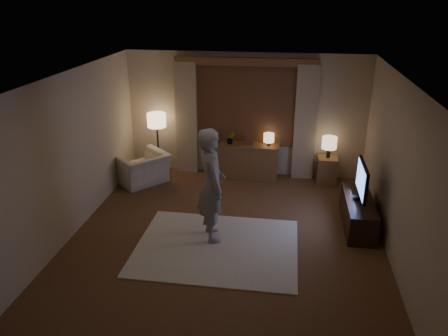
% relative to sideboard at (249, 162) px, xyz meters
% --- Properties ---
extents(room, '(5.04, 5.54, 2.64)m').
position_rel_sideboard_xyz_m(room, '(-0.12, -2.00, 0.98)').
color(room, brown).
rests_on(room, ground).
extents(rug, '(2.50, 2.00, 0.02)m').
position_rel_sideboard_xyz_m(rug, '(-0.23, -2.84, -0.34)').
color(rug, white).
rests_on(rug, floor).
extents(sideboard, '(1.20, 0.40, 0.70)m').
position_rel_sideboard_xyz_m(sideboard, '(0.00, 0.00, 0.00)').
color(sideboard, brown).
rests_on(sideboard, floor).
extents(picture_frame, '(0.16, 0.02, 0.20)m').
position_rel_sideboard_xyz_m(picture_frame, '(0.00, 0.00, 0.45)').
color(picture_frame, brown).
rests_on(picture_frame, sideboard).
extents(plant, '(0.17, 0.13, 0.30)m').
position_rel_sideboard_xyz_m(plant, '(-0.40, 0.00, 0.50)').
color(plant, '#999999').
rests_on(plant, sideboard).
extents(table_lamp_sideboard, '(0.22, 0.22, 0.30)m').
position_rel_sideboard_xyz_m(table_lamp_sideboard, '(0.40, 0.00, 0.55)').
color(table_lamp_sideboard, black).
rests_on(table_lamp_sideboard, sideboard).
extents(floor_lamp, '(0.39, 0.39, 1.35)m').
position_rel_sideboard_xyz_m(floor_lamp, '(-1.96, -0.08, 0.79)').
color(floor_lamp, black).
rests_on(floor_lamp, floor).
extents(armchair, '(1.29, 1.30, 0.64)m').
position_rel_sideboard_xyz_m(armchair, '(-2.16, -0.62, -0.03)').
color(armchair, beige).
rests_on(armchair, floor).
extents(side_table, '(0.40, 0.40, 0.56)m').
position_rel_sideboard_xyz_m(side_table, '(1.62, -0.05, -0.07)').
color(side_table, brown).
rests_on(side_table, floor).
extents(table_lamp_side, '(0.30, 0.30, 0.44)m').
position_rel_sideboard_xyz_m(table_lamp_side, '(1.62, -0.05, 0.52)').
color(table_lamp_side, black).
rests_on(table_lamp_side, side_table).
extents(tv_stand, '(0.45, 1.40, 0.50)m').
position_rel_sideboard_xyz_m(tv_stand, '(2.03, -1.83, -0.10)').
color(tv_stand, black).
rests_on(tv_stand, floor).
extents(tv, '(0.22, 0.88, 0.64)m').
position_rel_sideboard_xyz_m(tv, '(2.02, -1.83, 0.50)').
color(tv, black).
rests_on(tv, tv_stand).
extents(person, '(0.66, 0.79, 1.84)m').
position_rel_sideboard_xyz_m(person, '(-0.35, -2.56, 0.59)').
color(person, gray).
rests_on(person, rug).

